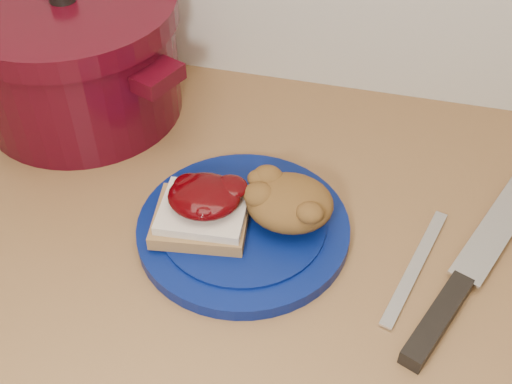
% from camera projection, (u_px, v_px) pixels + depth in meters
% --- Properties ---
extents(plate, '(0.25, 0.25, 0.02)m').
position_uv_depth(plate, '(243.00, 228.00, 0.74)').
color(plate, '#051352').
rests_on(plate, wood_countertop).
extents(sandwich, '(0.11, 0.10, 0.05)m').
position_uv_depth(sandwich, '(203.00, 208.00, 0.71)').
color(sandwich, olive).
rests_on(sandwich, plate).
extents(stuffing_mound, '(0.10, 0.09, 0.05)m').
position_uv_depth(stuffing_mound, '(289.00, 203.00, 0.71)').
color(stuffing_mound, brown).
rests_on(stuffing_mound, plate).
extents(chef_knife, '(0.16, 0.32, 0.02)m').
position_uv_depth(chef_knife, '(456.00, 291.00, 0.67)').
color(chef_knife, black).
rests_on(chef_knife, wood_countertop).
extents(butter_knife, '(0.06, 0.18, 0.00)m').
position_uv_depth(butter_knife, '(416.00, 266.00, 0.70)').
color(butter_knife, silver).
rests_on(butter_knife, wood_countertop).
extents(dutch_oven, '(0.37, 0.37, 0.18)m').
position_uv_depth(dutch_oven, '(75.00, 56.00, 0.86)').
color(dutch_oven, '#3C060F').
rests_on(dutch_oven, wood_countertop).
extents(pepper_grinder, '(0.08, 0.08, 0.13)m').
position_uv_depth(pepper_grinder, '(111.00, 46.00, 0.91)').
color(pepper_grinder, black).
rests_on(pepper_grinder, wood_countertop).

